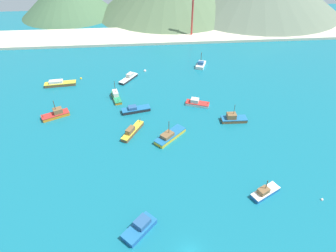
# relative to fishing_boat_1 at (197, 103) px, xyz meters

# --- Properties ---
(ground) EXTENTS (260.00, 280.00, 0.50)m
(ground) POSITION_rel_fishing_boat_1_xyz_m (-9.89, -20.87, -1.02)
(ground) COLOR #146B7F
(fishing_boat_1) EXTENTS (8.24, 5.32, 2.27)m
(fishing_boat_1) POSITION_rel_fishing_boat_1_xyz_m (0.00, 0.00, 0.00)
(fishing_boat_1) COLOR silver
(fishing_boat_1) RESTS_ON ground
(fishing_boat_2) EXTENTS (7.24, 8.99, 2.23)m
(fishing_boat_2) POSITION_rel_fishing_boat_1_xyz_m (-22.93, 19.86, -0.03)
(fishing_boat_2) COLOR #232328
(fishing_boat_2) RESTS_ON ground
(fishing_boat_3) EXTENTS (8.76, 6.33, 5.82)m
(fishing_boat_3) POSITION_rel_fishing_boat_1_xyz_m (-45.05, -2.85, 0.15)
(fishing_boat_3) COLOR orange
(fishing_boat_3) RESTS_ON ground
(fishing_boat_4) EXTENTS (9.72, 9.56, 6.12)m
(fishing_boat_4) POSITION_rel_fishing_boat_1_xyz_m (-10.54, -16.44, 0.05)
(fishing_boat_4) COLOR gold
(fishing_boat_4) RESTS_ON ground
(fishing_boat_5) EXTENTS (7.57, 5.50, 4.72)m
(fishing_boat_5) POSITION_rel_fishing_boat_1_xyz_m (9.19, -38.35, 0.02)
(fishing_boat_5) COLOR #1E5BA8
(fishing_boat_5) RESTS_ON ground
(fishing_boat_6) EXTENTS (7.50, 7.60, 2.50)m
(fishing_boat_6) POSITION_rel_fishing_boat_1_xyz_m (-19.14, -45.06, 0.14)
(fishing_boat_6) COLOR #1E5BA8
(fishing_boat_6) RESTS_ON ground
(fishing_boat_7) EXTENTS (5.37, 7.38, 6.20)m
(fishing_boat_7) POSITION_rel_fishing_boat_1_xyz_m (6.47, 28.75, 0.07)
(fishing_boat_7) COLOR silver
(fishing_boat_7) RESTS_ON ground
(fishing_boat_8) EXTENTS (7.83, 3.28, 6.06)m
(fishing_boat_8) POSITION_rel_fishing_boat_1_xyz_m (9.63, -9.90, 0.17)
(fishing_boat_8) COLOR brown
(fishing_boat_8) RESTS_ON ground
(fishing_boat_9) EXTENTS (11.38, 3.85, 2.19)m
(fishing_boat_9) POSITION_rel_fishing_boat_1_xyz_m (-48.33, 17.35, 0.06)
(fishing_boat_9) COLOR brown
(fishing_boat_9) RESTS_ON ground
(fishing_boat_12) EXTENTS (6.67, 9.52, 2.52)m
(fishing_boat_12) POSITION_rel_fishing_boat_1_xyz_m (-21.17, -13.40, 0.08)
(fishing_boat_12) COLOR brown
(fishing_boat_12) RESTS_ON ground
(fishing_boat_13) EXTENTS (9.51, 4.65, 2.09)m
(fishing_boat_13) POSITION_rel_fishing_boat_1_xyz_m (-20.27, -2.07, -0.03)
(fishing_boat_13) COLOR #232328
(fishing_boat_13) RESTS_ON ground
(fishing_boat_14) EXTENTS (4.21, 8.50, 6.76)m
(fishing_boat_14) POSITION_rel_fishing_boat_1_xyz_m (-26.97, 6.31, 0.13)
(fishing_boat_14) COLOR orange
(fishing_boat_14) RESTS_ON ground
(buoy_0) EXTENTS (0.81, 0.81, 0.81)m
(buoy_0) POSITION_rel_fishing_boat_1_xyz_m (-41.41, 22.02, -0.63)
(buoy_0) COLOR gold
(buoy_0) RESTS_ON ground
(buoy_1) EXTENTS (0.61, 0.61, 0.61)m
(buoy_1) POSITION_rel_fishing_boat_1_xyz_m (21.50, -41.01, -0.67)
(buoy_1) COLOR silver
(buoy_1) RESTS_ON ground
(buoy_2) EXTENTS (1.06, 1.06, 1.06)m
(buoy_2) POSITION_rel_fishing_boat_1_xyz_m (-16.68, 26.32, -0.59)
(buoy_2) COLOR silver
(buoy_2) RESTS_ON ground
(beach_strip) EXTENTS (247.00, 24.02, 1.20)m
(beach_strip) POSITION_rel_fishing_boat_1_xyz_m (-9.89, 65.63, -0.17)
(beach_strip) COLOR beige
(beach_strip) RESTS_ON ground
(radio_tower) EXTENTS (2.32, 1.86, 23.19)m
(radio_tower) POSITION_rel_fishing_boat_1_xyz_m (7.85, 63.59, 11.05)
(radio_tower) COLOR #B7332D
(radio_tower) RESTS_ON ground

